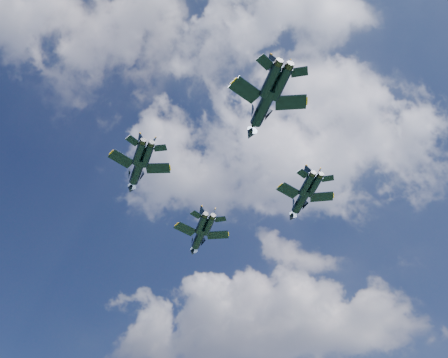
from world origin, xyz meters
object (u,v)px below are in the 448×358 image
jet_right (301,201)px  jet_slot (262,109)px  jet_lead (199,239)px  jet_left (137,172)px

jet_right → jet_slot: (-2.88, -23.03, 0.10)m
jet_right → jet_lead: bearing=139.1°
jet_lead → jet_slot: size_ratio=0.88×
jet_left → jet_slot: jet_slot is taller
jet_right → jet_slot: bearing=-126.3°
jet_lead → jet_right: jet_right is taller
jet_right → jet_slot: jet_slot is taller
jet_lead → jet_right: 21.61m
jet_lead → jet_right: (21.11, -4.38, 1.52)m
jet_right → jet_left: bearing=-174.1°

